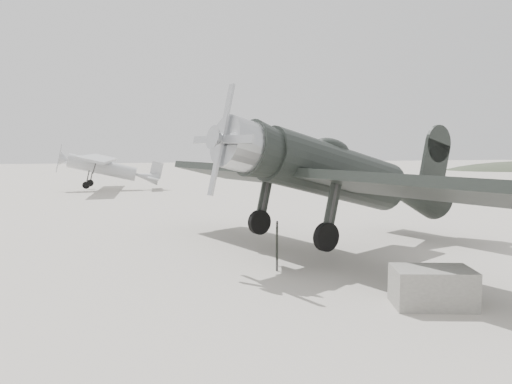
% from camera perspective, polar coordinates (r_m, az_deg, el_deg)
% --- Properties ---
extents(ground, '(160.00, 160.00, 0.00)m').
position_cam_1_polar(ground, '(17.73, -0.49, -5.37)').
color(ground, '#ADA79A').
rests_on(ground, ground).
extents(lowwing_monoplane, '(10.04, 13.66, 4.46)m').
position_cam_1_polar(lowwing_monoplane, '(15.76, 9.98, 1.86)').
color(lowwing_monoplane, black).
rests_on(lowwing_monoplane, ground).
extents(highwing_monoplane, '(7.37, 10.39, 2.95)m').
position_cam_1_polar(highwing_monoplane, '(38.37, -16.70, 2.96)').
color(highwing_monoplane, '#A5A7AA').
rests_on(highwing_monoplane, ground).
extents(equipment_block, '(1.80, 1.39, 0.79)m').
position_cam_1_polar(equipment_block, '(11.01, 19.51, -10.23)').
color(equipment_block, slate).
rests_on(equipment_block, ground).
extents(sign_board, '(0.31, 0.84, 1.24)m').
position_cam_1_polar(sign_board, '(13.42, 2.41, -5.63)').
color(sign_board, '#333333').
rests_on(sign_board, ground).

